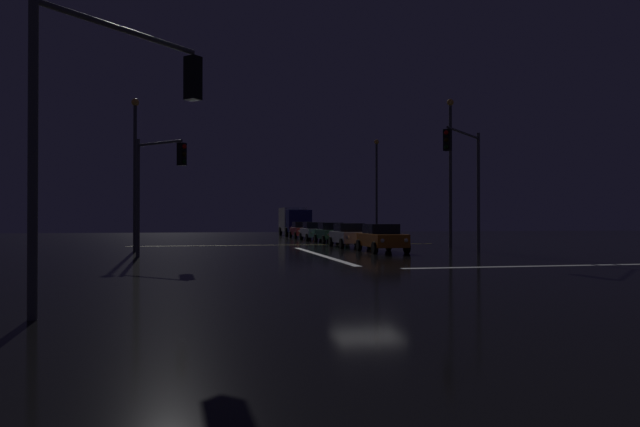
% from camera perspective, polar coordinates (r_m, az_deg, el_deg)
% --- Properties ---
extents(ground, '(120.00, 120.00, 0.10)m').
position_cam_1_polar(ground, '(21.45, 4.68, -5.63)').
color(ground, black).
extents(stop_line_north, '(0.35, 14.83, 0.01)m').
position_cam_1_polar(stop_line_north, '(29.81, 0.00, -4.09)').
color(stop_line_north, white).
rests_on(stop_line_north, ground).
extents(centre_line_ns, '(22.00, 0.15, 0.01)m').
position_cam_1_polar(centre_line_ns, '(41.23, -3.26, -3.11)').
color(centre_line_ns, yellow).
rests_on(centre_line_ns, ground).
extents(crosswalk_bar_east, '(14.83, 0.40, 0.01)m').
position_cam_1_polar(crosswalk_bar_east, '(25.32, 24.09, -4.68)').
color(crosswalk_bar_east, white).
rests_on(crosswalk_bar_east, ground).
extents(sedan_orange, '(2.02, 4.33, 1.57)m').
position_cam_1_polar(sedan_orange, '(32.63, 6.10, -2.38)').
color(sedan_orange, '#C66014').
rests_on(sedan_orange, ground).
extents(sedan_silver, '(2.02, 4.33, 1.57)m').
position_cam_1_polar(sedan_silver, '(37.94, 2.91, -2.12)').
color(sedan_silver, '#B7B7BC').
rests_on(sedan_silver, ground).
extents(sedan_green, '(2.02, 4.33, 1.57)m').
position_cam_1_polar(sedan_green, '(44.61, 1.09, -1.88)').
color(sedan_green, '#14512D').
rests_on(sedan_green, ground).
extents(sedan_white, '(2.02, 4.33, 1.57)m').
position_cam_1_polar(sedan_white, '(49.81, -0.58, -1.74)').
color(sedan_white, silver).
rests_on(sedan_white, ground).
extents(sedan_red, '(2.02, 4.33, 1.57)m').
position_cam_1_polar(sedan_red, '(55.30, -1.76, -1.62)').
color(sedan_red, maroon).
rests_on(sedan_red, ground).
extents(box_truck, '(2.68, 8.28, 3.08)m').
position_cam_1_polar(box_truck, '(63.18, -2.58, -0.66)').
color(box_truck, navy).
rests_on(box_truck, ground).
extents(traffic_signal_nw, '(2.47, 2.47, 5.77)m').
position_cam_1_polar(traffic_signal_nw, '(28.74, -15.78, 3.64)').
color(traffic_signal_nw, '#4C4C51').
rests_on(traffic_signal_nw, ground).
extents(traffic_signal_sw, '(3.15, 3.15, 6.19)m').
position_cam_1_polar(traffic_signal_sw, '(13.04, -19.74, 10.15)').
color(traffic_signal_sw, '#4C4C51').
rests_on(traffic_signal_sw, ground).
extents(traffic_signal_ne, '(3.62, 3.62, 6.62)m').
position_cam_1_polar(traffic_signal_ne, '(31.42, 14.23, 4.47)').
color(traffic_signal_ne, '#4C4C51').
rests_on(traffic_signal_ne, ground).
extents(streetlamp_right_near, '(0.44, 0.44, 9.59)m').
position_cam_1_polar(streetlamp_right_near, '(38.32, 12.73, 4.93)').
color(streetlamp_right_near, '#424247').
rests_on(streetlamp_right_near, ground).
extents(streetlamp_left_near, '(0.44, 0.44, 8.80)m').
position_cam_1_polar(streetlamp_left_near, '(35.09, -17.76, 4.78)').
color(streetlamp_left_near, '#424247').
rests_on(streetlamp_left_near, ground).
extents(streetlamp_right_far, '(0.44, 0.44, 9.12)m').
position_cam_1_polar(streetlamp_right_far, '(53.24, 5.59, 3.13)').
color(streetlamp_right_far, '#424247').
rests_on(streetlamp_right_far, ground).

